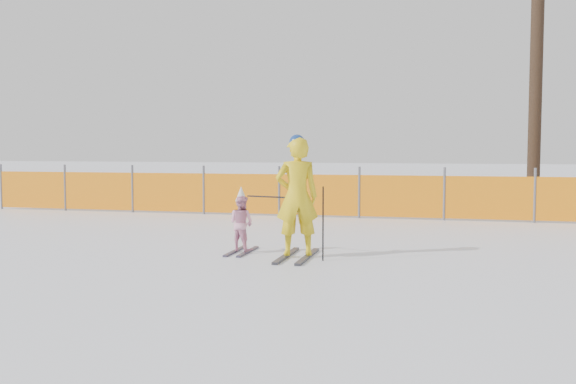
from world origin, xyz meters
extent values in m
plane|color=white|center=(0.00, 0.00, 0.00)|extent=(120.00, 120.00, 0.00)
cube|color=black|center=(0.05, 0.19, 0.02)|extent=(0.09, 1.46, 0.04)
cube|color=black|center=(0.39, 0.19, 0.02)|extent=(0.09, 1.46, 0.04)
imported|color=yellow|center=(0.22, 0.19, 0.95)|extent=(0.78, 0.64, 1.83)
sphere|color=navy|center=(0.22, 0.19, 1.80)|extent=(0.24, 0.24, 0.24)
cube|color=black|center=(-0.88, 0.45, 0.01)|extent=(0.09, 1.04, 0.03)
cube|color=black|center=(-0.66, 0.45, 0.01)|extent=(0.09, 1.04, 0.03)
imported|color=#F09CBF|center=(-0.77, 0.45, 0.48)|extent=(0.53, 0.47, 0.90)
cone|color=silver|center=(-0.77, 0.45, 0.96)|extent=(0.19, 0.19, 0.24)
cylinder|color=black|center=(0.67, -0.01, 0.56)|extent=(0.02, 0.02, 1.13)
cylinder|color=black|center=(-0.28, 0.32, 0.93)|extent=(0.75, 0.22, 0.02)
cylinder|color=#595960|center=(-9.55, 5.96, 0.62)|extent=(0.06, 0.06, 1.25)
cylinder|color=#595960|center=(-7.55, 5.96, 0.62)|extent=(0.06, 0.06, 1.25)
cylinder|color=#595960|center=(-5.55, 5.96, 0.62)|extent=(0.06, 0.06, 1.25)
cylinder|color=#595960|center=(-3.55, 5.96, 0.62)|extent=(0.06, 0.06, 1.25)
cylinder|color=#595960|center=(-1.55, 5.96, 0.62)|extent=(0.06, 0.06, 1.25)
cylinder|color=#595960|center=(0.45, 5.96, 0.62)|extent=(0.06, 0.06, 1.25)
cylinder|color=#595960|center=(2.45, 5.96, 0.62)|extent=(0.06, 0.06, 1.25)
cylinder|color=#595960|center=(4.45, 5.96, 0.62)|extent=(0.06, 0.06, 1.25)
cube|color=orange|center=(-1.36, 5.96, 0.55)|extent=(16.37, 0.03, 1.00)
cylinder|color=#332216|center=(4.79, 8.93, 3.73)|extent=(0.34, 0.34, 7.45)
camera|label=1|loc=(2.42, -9.47, 1.72)|focal=40.00mm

